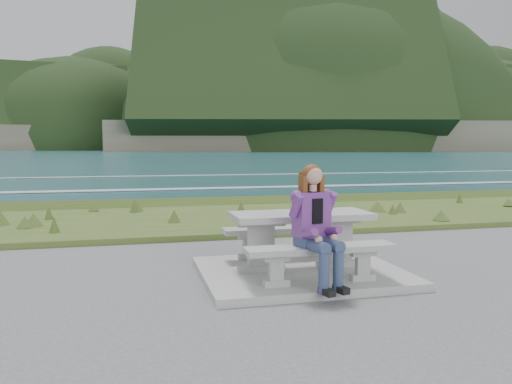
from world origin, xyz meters
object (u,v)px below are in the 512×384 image
Objects in this scene: bench_landward at (321,254)px; bench_seaward at (285,234)px; picnic_table at (301,225)px; seated_woman at (319,242)px.

bench_landward is 1.00× the size of bench_seaward.
picnic_table is 1.00× the size of bench_landward.
picnic_table is 0.74m from bench_landward.
bench_landward is at bearing -90.00° from bench_seaward.
bench_seaward is at bearing 90.00° from picnic_table.
picnic_table is 1.00× the size of bench_seaward.
picnic_table is 0.84m from seated_woman.
bench_landward is at bearing 46.92° from seated_woman.
seated_woman is at bearing -95.23° from picnic_table.
bench_seaward is at bearing 74.30° from seated_woman.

